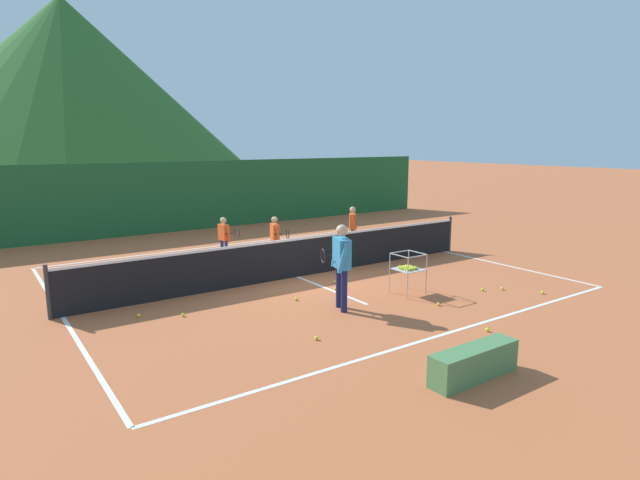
% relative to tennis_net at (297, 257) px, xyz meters
% --- Properties ---
extents(ground_plane, '(120.00, 120.00, 0.00)m').
position_rel_tennis_net_xyz_m(ground_plane, '(0.00, 0.00, -0.50)').
color(ground_plane, '#BC6038').
extents(line_baseline_near, '(10.50, 0.08, 0.01)m').
position_rel_tennis_net_xyz_m(line_baseline_near, '(0.00, -4.73, -0.50)').
color(line_baseline_near, white).
rests_on(line_baseline_near, ground).
extents(line_baseline_far, '(10.50, 0.08, 0.01)m').
position_rel_tennis_net_xyz_m(line_baseline_far, '(0.00, 4.69, -0.50)').
color(line_baseline_far, white).
rests_on(line_baseline_far, ground).
extents(line_sideline_west, '(0.08, 9.42, 0.01)m').
position_rel_tennis_net_xyz_m(line_sideline_west, '(-5.25, 0.00, -0.50)').
color(line_sideline_west, white).
rests_on(line_sideline_west, ground).
extents(line_sideline_east, '(0.08, 9.42, 0.01)m').
position_rel_tennis_net_xyz_m(line_sideline_east, '(5.25, 0.00, -0.50)').
color(line_sideline_east, white).
rests_on(line_sideline_east, ground).
extents(line_service_center, '(0.08, 5.39, 0.01)m').
position_rel_tennis_net_xyz_m(line_service_center, '(0.00, 0.00, -0.50)').
color(line_service_center, white).
rests_on(line_service_center, ground).
extents(tennis_net, '(11.01, 0.08, 1.05)m').
position_rel_tennis_net_xyz_m(tennis_net, '(0.00, 0.00, 0.00)').
color(tennis_net, '#333338').
rests_on(tennis_net, ground).
extents(instructor, '(0.48, 0.84, 1.70)m').
position_rel_tennis_net_xyz_m(instructor, '(-0.63, -2.62, 0.52)').
color(instructor, '#191E4C').
rests_on(instructor, ground).
extents(student_0, '(0.43, 0.59, 1.25)m').
position_rel_tennis_net_xyz_m(student_0, '(-0.78, 2.50, 0.25)').
color(student_0, navy).
rests_on(student_0, ground).
extents(student_1, '(0.42, 0.68, 1.28)m').
position_rel_tennis_net_xyz_m(student_1, '(0.32, 1.61, 0.27)').
color(student_1, navy).
rests_on(student_1, ground).
extents(student_2, '(0.47, 0.51, 1.35)m').
position_rel_tennis_net_xyz_m(student_2, '(3.04, 1.68, 0.31)').
color(student_2, black).
rests_on(student_2, ground).
extents(ball_cart, '(0.58, 0.58, 0.90)m').
position_rel_tennis_net_xyz_m(ball_cart, '(1.21, -2.59, 0.08)').
color(ball_cart, '#B7B7BC').
rests_on(ball_cart, ground).
extents(tennis_ball_0, '(0.07, 0.07, 0.07)m').
position_rel_tennis_net_xyz_m(tennis_ball_0, '(-1.05, -1.63, -0.47)').
color(tennis_ball_0, yellow).
rests_on(tennis_ball_0, ground).
extents(tennis_ball_1, '(0.07, 0.07, 0.07)m').
position_rel_tennis_net_xyz_m(tennis_ball_1, '(-1.95, -3.69, -0.47)').
color(tennis_ball_1, yellow).
rests_on(tennis_ball_1, ground).
extents(tennis_ball_2, '(0.07, 0.07, 0.07)m').
position_rel_tennis_net_xyz_m(tennis_ball_2, '(0.74, -5.07, -0.47)').
color(tennis_ball_2, yellow).
rests_on(tennis_ball_2, ground).
extents(tennis_ball_3, '(0.07, 0.07, 0.07)m').
position_rel_tennis_net_xyz_m(tennis_ball_3, '(0.07, -1.48, -0.47)').
color(tennis_ball_3, yellow).
rests_on(tennis_ball_3, ground).
extents(tennis_ball_4, '(0.07, 0.07, 0.07)m').
position_rel_tennis_net_xyz_m(tennis_ball_4, '(-3.37, -1.26, -0.47)').
color(tennis_ball_4, yellow).
rests_on(tennis_ball_4, ground).
extents(tennis_ball_5, '(0.07, 0.07, 0.07)m').
position_rel_tennis_net_xyz_m(tennis_ball_5, '(3.16, -3.59, -0.47)').
color(tennis_ball_5, yellow).
rests_on(tennis_ball_5, ground).
extents(tennis_ball_6, '(0.07, 0.07, 0.07)m').
position_rel_tennis_net_xyz_m(tennis_ball_6, '(1.13, -3.57, -0.47)').
color(tennis_ball_6, yellow).
rests_on(tennis_ball_6, ground).
extents(tennis_ball_7, '(0.07, 0.07, 0.07)m').
position_rel_tennis_net_xyz_m(tennis_ball_7, '(3.62, -4.29, -0.47)').
color(tennis_ball_7, yellow).
rests_on(tennis_ball_7, ground).
extents(tennis_ball_8, '(0.07, 0.07, 0.07)m').
position_rel_tennis_net_xyz_m(tennis_ball_8, '(-4.06, -0.82, -0.47)').
color(tennis_ball_8, yellow).
rests_on(tennis_ball_8, ground).
extents(tennis_ball_9, '(0.07, 0.07, 0.07)m').
position_rel_tennis_net_xyz_m(tennis_ball_9, '(0.42, -1.00, -0.47)').
color(tennis_ball_9, yellow).
rests_on(tennis_ball_9, ground).
extents(tennis_ball_10, '(0.07, 0.07, 0.07)m').
position_rel_tennis_net_xyz_m(tennis_ball_10, '(2.74, -3.39, -0.47)').
color(tennis_ball_10, yellow).
rests_on(tennis_ball_10, ground).
extents(windscreen_fence, '(23.11, 0.08, 2.57)m').
position_rel_tennis_net_xyz_m(windscreen_fence, '(0.00, 8.14, 0.78)').
color(windscreen_fence, '#1E5B2D').
rests_on(windscreen_fence, ground).
extents(courtside_bench, '(1.50, 0.36, 0.46)m').
position_rel_tennis_net_xyz_m(courtside_bench, '(-0.93, -6.12, -0.27)').
color(courtside_bench, '#4C7F4C').
rests_on(courtside_bench, ground).
extents(hill_0, '(37.72, 37.72, 17.71)m').
position_rel_tennis_net_xyz_m(hill_0, '(3.55, 50.03, 8.35)').
color(hill_0, '#2D6628').
rests_on(hill_0, ground).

